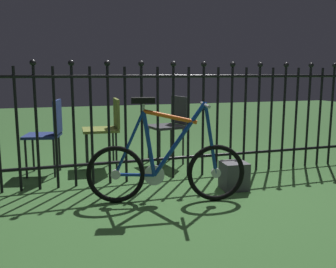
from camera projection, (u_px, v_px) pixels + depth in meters
ground_plane at (185, 194)px, 3.45m from camera, size 20.00×20.00×0.00m
iron_fence at (162, 118)px, 3.86m from camera, size 4.74×0.07×1.31m
bicycle at (166, 166)px, 3.19m from camera, size 1.35×0.47×0.92m
chair_charcoal at (171, 122)px, 4.60m from camera, size 0.47×0.46×0.84m
chair_navy at (49, 130)px, 4.06m from camera, size 0.44×0.44×0.83m
chair_olive at (107, 125)px, 4.40m from camera, size 0.44×0.44×0.82m
display_crate at (234, 176)px, 3.58m from camera, size 0.26×0.26×0.27m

